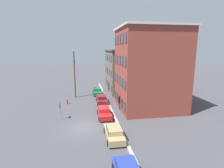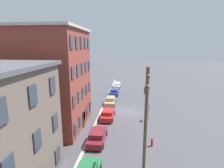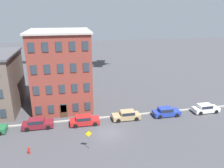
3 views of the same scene
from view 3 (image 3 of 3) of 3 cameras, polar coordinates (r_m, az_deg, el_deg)
The scene contains 10 objects.
ground_plane at distance 31.70m, azimuth -0.81°, elevation -12.51°, with size 200.00×200.00×0.00m, color #424247.
kerb_strip at distance 35.54m, azimuth -2.18°, elevation -8.72°, with size 56.00×0.36×0.16m, color #9E998E.
apartment_midblock at distance 38.89m, azimuth -13.01°, elevation 3.70°, with size 10.11×10.46×13.37m.
car_maroon at distance 34.25m, azimuth -18.90°, elevation -9.65°, with size 4.40×1.92×1.43m.
car_red at distance 33.60m, azimuth -7.25°, elevation -9.28°, with size 4.40×1.92×1.43m.
car_tan at distance 34.89m, azimuth 3.83°, elevation -8.06°, with size 4.40×1.92×1.43m.
car_blue at distance 36.99m, azimuth 13.93°, elevation -6.99°, with size 4.40×1.92×1.43m.
car_white at distance 40.34m, azimuth 23.21°, elevation -5.80°, with size 4.40×1.92×1.43m.
caution_sign at distance 27.68m, azimuth -6.10°, elevation -13.42°, with size 0.99×0.08×2.61m.
fire_hydrant at distance 29.09m, azimuth -20.87°, elevation -15.91°, with size 0.24×0.34×0.96m.
Camera 3 is at (-4.97, -26.68, 16.38)m, focal length 35.00 mm.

